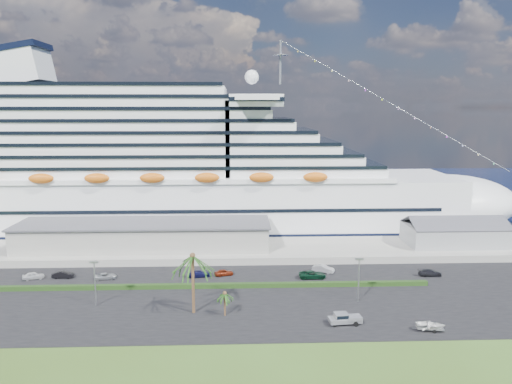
{
  "coord_description": "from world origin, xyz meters",
  "views": [
    {
      "loc": [
        -2.21,
        -78.89,
        35.55
      ],
      "look_at": [
        1.91,
        30.0,
        17.07
      ],
      "focal_mm": 35.0,
      "sensor_mm": 36.0,
      "label": 1
    }
  ],
  "objects_px": {
    "parked_car_3": "(199,274)",
    "boat_trailer": "(430,325)",
    "cruise_ship": "(170,174)",
    "pickup_truck": "(345,318)"
  },
  "relations": [
    {
      "from": "parked_car_3",
      "to": "boat_trailer",
      "type": "relative_size",
      "value": 0.9
    },
    {
      "from": "parked_car_3",
      "to": "boat_trailer",
      "type": "height_order",
      "value": "boat_trailer"
    },
    {
      "from": "parked_car_3",
      "to": "cruise_ship",
      "type": "bearing_deg",
      "value": 0.19
    },
    {
      "from": "pickup_truck",
      "to": "boat_trailer",
      "type": "bearing_deg",
      "value": -13.09
    },
    {
      "from": "parked_car_3",
      "to": "boat_trailer",
      "type": "bearing_deg",
      "value": -140.09
    },
    {
      "from": "cruise_ship",
      "to": "parked_car_3",
      "type": "relative_size",
      "value": 39.36
    },
    {
      "from": "parked_car_3",
      "to": "pickup_truck",
      "type": "height_order",
      "value": "pickup_truck"
    },
    {
      "from": "cruise_ship",
      "to": "boat_trailer",
      "type": "xyz_separation_m",
      "value": [
        50.15,
        -68.82,
        -15.58
      ]
    },
    {
      "from": "parked_car_3",
      "to": "boat_trailer",
      "type": "distance_m",
      "value": 47.68
    },
    {
      "from": "cruise_ship",
      "to": "boat_trailer",
      "type": "bearing_deg",
      "value": -53.92
    }
  ]
}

